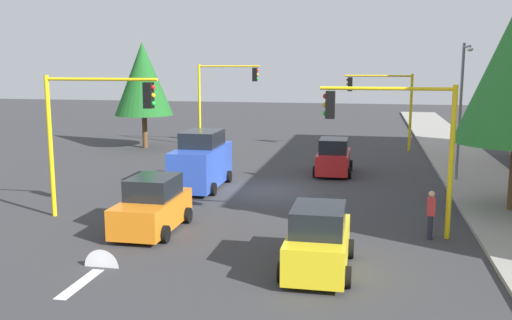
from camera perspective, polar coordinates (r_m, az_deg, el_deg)
ground_plane at (r=27.00m, az=1.01°, el=-3.15°), size 120.00×120.00×0.00m
sidewalk_kerb at (r=32.00m, az=21.55°, el=-1.65°), size 80.00×4.00×0.15m
lane_arrow_near at (r=17.39m, az=-16.05°, el=-10.93°), size 2.40×1.10×1.10m
traffic_signal_near_left at (r=20.05m, az=13.97°, el=3.02°), size 0.36×4.59×5.32m
traffic_signal_near_right at (r=22.53m, az=-16.20°, el=4.07°), size 0.36×4.59×5.57m
traffic_signal_far_right at (r=41.28m, az=-3.38°, el=7.19°), size 0.36×4.59×5.93m
traffic_signal_far_left at (r=39.97m, az=12.71°, el=6.29°), size 0.36×4.59×5.30m
street_lamp_curbside at (r=29.90m, az=20.06°, el=5.95°), size 2.15×0.28×7.00m
tree_opposite_side at (r=41.03m, az=-11.31°, el=8.02°), size 4.10×4.10×7.48m
delivery_van_blue at (r=27.65m, az=-5.52°, el=-0.17°), size 4.80×2.22×2.77m
car_red at (r=31.26m, az=7.82°, el=0.22°), size 3.78×2.01×1.98m
car_yellow at (r=16.80m, az=6.31°, el=-8.11°), size 3.91×2.00×1.98m
car_orange at (r=20.90m, az=-10.39°, el=-4.63°), size 3.96×2.08×1.98m
pedestrian_crossing at (r=20.52m, az=17.20°, el=-5.14°), size 0.40×0.24×1.70m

